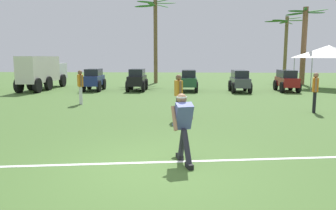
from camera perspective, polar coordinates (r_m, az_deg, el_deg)
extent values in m
plane|color=#43662C|center=(6.53, -2.82, -10.91)|extent=(80.00, 80.00, 0.00)
cube|color=white|center=(6.86, -2.52, -9.93)|extent=(22.65, 3.37, 0.01)
cylinder|color=#23232D|center=(6.84, 2.46, -6.87)|extent=(0.22, 0.37, 0.72)
cube|color=black|center=(7.07, 2.03, -8.97)|extent=(0.18, 0.28, 0.10)
cylinder|color=#23232D|center=(6.55, 3.30, -7.55)|extent=(0.25, 0.45, 0.69)
cube|color=black|center=(6.51, 3.72, -10.52)|extent=(0.18, 0.28, 0.10)
cube|color=#4C5699|center=(6.65, 2.64, -1.92)|extent=(0.45, 0.48, 0.58)
sphere|color=#936B4C|center=(6.69, 2.39, 1.13)|extent=(0.27, 0.27, 0.21)
cylinder|color=white|center=(6.69, 2.39, 1.39)|extent=(0.27, 0.27, 0.03)
cylinder|color=#936B4C|center=(6.99, 3.32, -2.66)|extent=(0.26, 0.57, 0.27)
cylinder|color=#936B4C|center=(6.55, 1.12, -2.34)|extent=(0.17, 0.29, 0.49)
cylinder|color=white|center=(7.45, 2.31, -2.80)|extent=(0.35, 0.36, 0.05)
cylinder|color=silver|center=(15.44, -14.87, 1.59)|extent=(0.15, 0.15, 0.82)
cylinder|color=silver|center=(15.61, -15.02, 1.66)|extent=(0.15, 0.15, 0.82)
cube|color=orange|center=(15.46, -15.04, 4.13)|extent=(0.35, 0.39, 0.54)
cylinder|color=brown|center=(15.26, -14.86, 4.12)|extent=(0.10, 0.10, 0.52)
cylinder|color=brown|center=(15.67, -15.21, 4.21)|extent=(0.10, 0.10, 0.52)
sphere|color=brown|center=(15.44, -15.09, 5.50)|extent=(0.27, 0.27, 0.20)
cylinder|color=#33333D|center=(11.22, 1.97, -0.59)|extent=(0.14, 0.14, 0.82)
cylinder|color=#33333D|center=(11.39, 1.68, -0.46)|extent=(0.14, 0.14, 0.82)
cube|color=orange|center=(11.22, 1.84, 2.91)|extent=(0.30, 0.39, 0.54)
cylinder|color=brown|center=(11.02, 2.19, 2.86)|extent=(0.09, 0.09, 0.52)
cylinder|color=brown|center=(11.42, 1.51, 3.05)|extent=(0.09, 0.09, 0.52)
sphere|color=brown|center=(11.19, 1.85, 4.79)|extent=(0.26, 0.26, 0.20)
cylinder|color=black|center=(13.87, 24.16, 0.40)|extent=(0.14, 0.14, 0.82)
cylinder|color=black|center=(14.05, 24.10, 0.49)|extent=(0.14, 0.14, 0.82)
cube|color=orange|center=(13.89, 24.29, 3.22)|extent=(0.29, 0.38, 0.54)
cylinder|color=#936B4C|center=(13.68, 24.37, 3.19)|extent=(0.09, 0.09, 0.52)
cylinder|color=#936B4C|center=(14.10, 24.22, 3.33)|extent=(0.09, 0.09, 0.52)
sphere|color=#936B4C|center=(13.86, 24.39, 4.75)|extent=(0.25, 0.25, 0.20)
cube|color=navy|center=(21.69, -12.80, 4.20)|extent=(1.09, 2.40, 0.60)
cube|color=#1E232B|center=(21.71, -12.81, 5.58)|extent=(0.94, 1.59, 0.44)
cylinder|color=black|center=(22.58, -13.55, 3.57)|extent=(0.22, 0.73, 0.72)
cylinder|color=black|center=(22.37, -11.10, 3.60)|extent=(0.22, 0.73, 0.72)
cylinder|color=black|center=(21.07, -14.54, 3.21)|extent=(0.22, 0.73, 0.72)
cylinder|color=black|center=(20.85, -11.93, 3.24)|extent=(0.22, 0.73, 0.72)
cube|color=black|center=(21.16, -5.39, 4.27)|extent=(0.99, 2.36, 0.60)
cube|color=#1E232B|center=(21.18, -5.39, 5.69)|extent=(0.87, 1.56, 0.44)
cylinder|color=black|center=(22.02, -6.37, 3.64)|extent=(0.18, 0.72, 0.72)
cylinder|color=black|center=(21.89, -3.83, 3.64)|extent=(0.18, 0.72, 0.72)
cylinder|color=black|center=(20.49, -7.04, 3.27)|extent=(0.18, 0.72, 0.72)
cylinder|color=black|center=(20.35, -4.32, 3.28)|extent=(0.18, 0.72, 0.72)
cube|color=#235133|center=(20.95, 3.63, 4.10)|extent=(0.99, 2.41, 0.55)
cube|color=#1E232B|center=(21.07, 3.65, 5.50)|extent=(0.87, 1.81, 0.46)
cylinder|color=black|center=(21.81, 2.37, 3.56)|extent=(0.19, 0.66, 0.66)
cylinder|color=black|center=(21.81, 4.90, 3.53)|extent=(0.19, 0.66, 0.66)
cylinder|color=black|center=(20.15, 2.25, 3.16)|extent=(0.19, 0.66, 0.66)
cylinder|color=black|center=(20.14, 4.98, 3.13)|extent=(0.19, 0.66, 0.66)
cube|color=#474C51|center=(20.81, 12.39, 3.90)|extent=(0.98, 2.41, 0.55)
cube|color=#1E232B|center=(20.93, 12.37, 5.31)|extent=(0.86, 1.81, 0.46)
cylinder|color=black|center=(21.59, 10.76, 3.37)|extent=(0.18, 0.66, 0.66)
cylinder|color=black|center=(21.73, 13.28, 3.32)|extent=(0.18, 0.66, 0.66)
cylinder|color=black|center=(19.94, 11.37, 2.95)|extent=(0.18, 0.66, 0.66)
cylinder|color=black|center=(20.09, 14.09, 2.90)|extent=(0.18, 0.66, 0.66)
cube|color=maroon|center=(21.97, 19.97, 3.82)|extent=(1.03, 2.43, 0.55)
cube|color=#1E232B|center=(22.09, 19.94, 5.15)|extent=(0.90, 1.82, 0.46)
cylinder|color=black|center=(22.68, 18.21, 3.33)|extent=(0.20, 0.66, 0.66)
cylinder|color=black|center=(22.93, 20.55, 3.27)|extent=(0.20, 0.66, 0.66)
cylinder|color=black|center=(21.07, 19.27, 2.92)|extent=(0.20, 0.66, 0.66)
cylinder|color=black|center=(21.33, 21.77, 2.86)|extent=(0.20, 0.66, 0.66)
cube|color=silver|center=(25.69, -18.88, 5.62)|extent=(1.07, 1.71, 1.15)
cube|color=silver|center=(22.95, -21.55, 5.84)|extent=(1.21, 4.22, 1.65)
cylinder|color=black|center=(25.62, -20.28, 4.03)|extent=(0.25, 0.90, 0.90)
cylinder|color=black|center=(25.20, -17.86, 4.08)|extent=(0.25, 0.90, 0.90)
cylinder|color=black|center=(23.24, -22.73, 3.51)|extent=(0.25, 0.90, 0.90)
cylinder|color=black|center=(22.78, -20.10, 3.56)|extent=(0.25, 0.90, 0.90)
cylinder|color=black|center=(21.76, -24.55, 3.11)|extent=(0.25, 0.90, 0.90)
cylinder|color=black|center=(21.26, -21.77, 3.17)|extent=(0.25, 0.90, 0.90)
cylinder|color=brown|center=(27.44, -2.19, 10.95)|extent=(0.31, 0.31, 6.79)
ellipsoid|color=#377332|center=(27.69, -0.41, 17.33)|extent=(1.68, 0.26, 0.17)
ellipsoid|color=#377332|center=(28.53, -1.03, 16.88)|extent=(1.20, 1.82, 0.17)
ellipsoid|color=#377332|center=(28.70, -2.12, 16.80)|extent=(0.33, 1.96, 0.18)
ellipsoid|color=#377332|center=(28.13, -4.06, 16.80)|extent=(1.88, 0.87, 0.19)
ellipsoid|color=#377332|center=(27.41, -3.81, 17.47)|extent=(1.51, 1.05, 0.16)
ellipsoid|color=#377332|center=(26.82, -2.90, 17.14)|extent=(0.68, 1.91, 0.20)
ellipsoid|color=#377332|center=(27.08, -1.05, 17.70)|extent=(1.36, 1.47, 0.14)
cylinder|color=brown|center=(30.97, 19.79, 9.11)|extent=(0.29, 0.29, 5.65)
ellipsoid|color=#2F5E24|center=(31.28, 21.49, 13.55)|extent=(1.61, 0.40, 0.18)
ellipsoid|color=#2F5E24|center=(32.01, 20.45, 13.23)|extent=(1.20, 1.74, 0.19)
ellipsoid|color=#2F5E24|center=(32.01, 19.41, 13.42)|extent=(0.36, 1.93, 0.18)
ellipsoid|color=#2F5E24|center=(31.27, 18.22, 13.69)|extent=(1.86, 1.03, 0.17)
ellipsoid|color=#2F5E24|center=(30.52, 18.86, 13.75)|extent=(1.61, 1.03, 0.18)
ellipsoid|color=#2F5E24|center=(30.15, 19.95, 13.54)|extent=(0.83, 1.89, 0.20)
ellipsoid|color=#2F5E24|center=(30.71, 21.12, 13.94)|extent=(1.04, 1.29, 0.15)
cylinder|color=brown|center=(27.90, 22.55, 9.42)|extent=(0.40, 0.40, 5.95)
ellipsoid|color=#2C5E2A|center=(28.39, 24.30, 14.46)|extent=(1.52, 0.33, 0.20)
ellipsoid|color=#2C5E2A|center=(29.04, 23.20, 14.68)|extent=(1.15, 1.79, 0.14)
ellipsoid|color=#2C5E2A|center=(28.71, 21.27, 14.56)|extent=(1.25, 1.79, 0.17)
ellipsoid|color=#2C5E2A|center=(27.74, 21.52, 14.97)|extent=(1.49, 0.53, 0.18)
ellipsoid|color=#2C5E2A|center=(27.29, 22.83, 15.17)|extent=(0.83, 1.64, 0.15)
ellipsoid|color=#2C5E2A|center=(27.64, 24.47, 14.71)|extent=(1.30, 1.54, 0.18)
cylinder|color=#B2B5BA|center=(26.03, 21.06, 5.38)|extent=(0.06, 0.06, 2.10)
cylinder|color=#B2B5BA|center=(22.81, 23.69, 4.89)|extent=(0.06, 0.06, 2.10)
pyramid|color=white|center=(25.00, 26.20, 8.35)|extent=(3.58, 3.58, 0.83)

